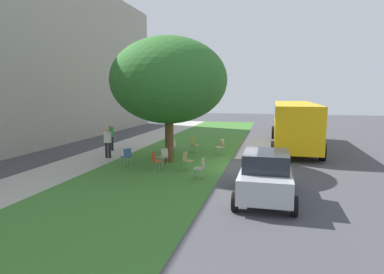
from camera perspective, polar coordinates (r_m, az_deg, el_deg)
The scene contains 17 objects.
ground at distance 16.38m, azimuth 6.72°, elevation -5.02°, with size 80.00×80.00×0.00m, color #424247.
grass_verge at distance 17.05m, azimuth -4.05°, elevation -4.46°, with size 48.00×6.00×0.01m, color #3D752D.
sidewalk_strip at distance 18.85m, azimuth -16.92°, elevation -3.61°, with size 48.00×2.80×0.01m, color #ADA89E.
street_tree at distance 17.00m, azimuth -4.00°, elevation 9.63°, with size 5.88×5.88×6.35m.
chair_0 at distance 15.43m, azimuth -0.84°, elevation -3.79°, with size 0.52×0.52×0.88m.
chair_1 at distance 19.28m, azimuth 4.86°, elevation -1.49°, with size 0.59×0.59×0.88m.
chair_2 at distance 15.42m, azimuth -6.20°, elevation -3.85°, with size 0.59×0.59×0.88m.
chair_3 at distance 13.87m, azimuth 1.50°, elevation -5.11°, with size 0.44×0.44×0.88m.
chair_4 at distance 19.15m, azimuth -3.30°, elevation -1.54°, with size 0.43×0.44×0.88m.
chair_5 at distance 16.28m, azimuth -4.95°, elevation -3.21°, with size 0.57×0.58×0.88m.
chair_6 at distance 19.99m, azimuth 0.31°, elevation -1.13°, with size 0.54×0.54×0.88m.
chair_7 at distance 16.59m, azimuth -11.16°, elevation -3.12°, with size 0.58×0.58×0.88m.
chair_8 at distance 20.51m, azimuth -3.85°, elevation -0.92°, with size 0.57×0.57×0.88m.
parked_car at distance 11.49m, azimuth 12.52°, elevation -6.38°, with size 3.70×1.92×1.65m.
school_bus at distance 22.53m, azimuth 17.10°, elevation 2.71°, with size 10.40×2.80×2.88m.
pedestrian_0 at distance 21.05m, azimuth -13.74°, elevation 0.21°, with size 0.24×0.38×1.69m.
pedestrian_1 at distance 18.72m, azimuth -14.24°, elevation -0.72°, with size 0.24×0.38×1.69m.
Camera 1 is at (-15.87, -1.91, 3.61)m, focal length 31.13 mm.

